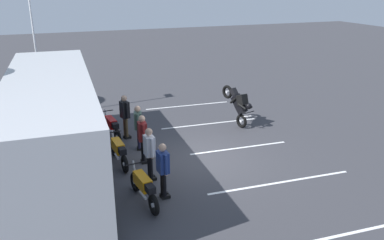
% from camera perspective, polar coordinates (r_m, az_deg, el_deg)
% --- Properties ---
extents(ground_plane, '(80.00, 80.00, 0.00)m').
position_cam_1_polar(ground_plane, '(13.99, 0.85, -5.65)').
color(ground_plane, '#38383D').
extents(tour_bus, '(10.00, 2.89, 3.25)m').
position_cam_1_polar(tour_bus, '(12.93, -19.69, -1.13)').
color(tour_bus, '#B7BABF').
rests_on(tour_bus, ground_plane).
extents(spectator_far_left, '(0.58, 0.34, 1.71)m').
position_cam_1_polar(spectator_far_left, '(11.17, -4.27, -6.77)').
color(spectator_far_left, black).
rests_on(spectator_far_left, ground_plane).
extents(spectator_left, '(0.58, 0.34, 1.75)m').
position_cam_1_polar(spectator_left, '(12.19, -6.23, -4.34)').
color(spectator_left, black).
rests_on(spectator_left, ground_plane).
extents(spectator_centre, '(0.57, 0.33, 1.74)m').
position_cam_1_polar(spectator_centre, '(13.37, -7.25, -2.20)').
color(spectator_centre, black).
rests_on(spectator_centre, ground_plane).
extents(spectator_right, '(0.58, 0.37, 1.72)m').
position_cam_1_polar(spectator_right, '(14.47, -7.87, -0.58)').
color(spectator_right, black).
rests_on(spectator_right, ground_plane).
extents(spectator_far_right, '(0.58, 0.38, 1.80)m').
position_cam_1_polar(spectator_far_right, '(15.59, -9.79, 1.03)').
color(spectator_far_right, '#473823').
rests_on(spectator_far_right, ground_plane).
extents(parked_motorcycle_silver, '(2.05, 0.58, 0.99)m').
position_cam_1_polar(parked_motorcycle_silver, '(15.95, -11.67, -0.93)').
color(parked_motorcycle_silver, black).
rests_on(parked_motorcycle_silver, ground_plane).
extents(parked_motorcycle_dark, '(2.05, 0.58, 0.99)m').
position_cam_1_polar(parked_motorcycle_dark, '(11.25, -7.06, -9.74)').
color(parked_motorcycle_dark, black).
rests_on(parked_motorcycle_dark, ground_plane).
extents(parked_motorcycle_blue, '(2.05, 0.58, 0.99)m').
position_cam_1_polar(parked_motorcycle_blue, '(13.65, -10.67, -4.46)').
color(parked_motorcycle_blue, black).
rests_on(parked_motorcycle_blue, ground_plane).
extents(stunt_motorcycle, '(1.90, 0.85, 1.81)m').
position_cam_1_polar(stunt_motorcycle, '(16.83, 6.81, 2.42)').
color(stunt_motorcycle, black).
rests_on(stunt_motorcycle, ground_plane).
extents(flagpole, '(0.78, 0.36, 6.21)m').
position_cam_1_polar(flagpole, '(18.96, -21.87, 9.39)').
color(flagpole, silver).
rests_on(flagpole, ground_plane).
extents(bay_line_a, '(0.31, 4.27, 0.01)m').
position_cam_1_polar(bay_line_a, '(10.83, 21.34, -15.34)').
color(bay_line_a, white).
rests_on(bay_line_a, ground_plane).
extents(bay_line_b, '(0.34, 4.90, 0.01)m').
position_cam_1_polar(bay_line_b, '(12.73, 12.84, -8.88)').
color(bay_line_b, white).
rests_on(bay_line_b, ground_plane).
extents(bay_line_c, '(0.29, 3.89, 0.01)m').
position_cam_1_polar(bay_line_c, '(14.94, 6.89, -4.08)').
color(bay_line_c, white).
rests_on(bay_line_c, ground_plane).
extents(bay_line_d, '(0.32, 4.40, 0.01)m').
position_cam_1_polar(bay_line_d, '(17.35, 2.59, -0.53)').
color(bay_line_d, white).
rests_on(bay_line_d, ground_plane).
extents(bay_line_e, '(0.31, 4.31, 0.01)m').
position_cam_1_polar(bay_line_e, '(19.88, -0.64, 2.14)').
color(bay_line_e, white).
rests_on(bay_line_e, ground_plane).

